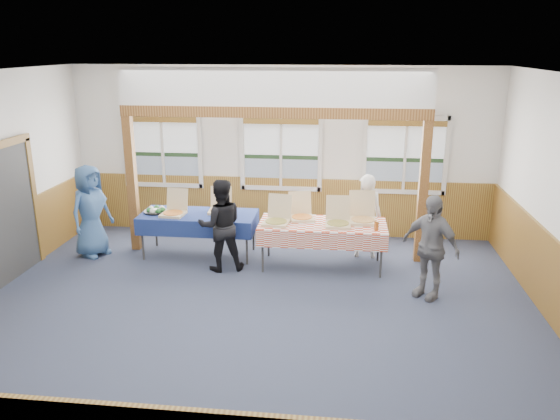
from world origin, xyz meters
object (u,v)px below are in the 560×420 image
object	(u,v)px
table_left	(198,217)
woman_white	(366,216)
woman_black	(221,225)
person_grey	(430,247)
man_blue	(91,211)
table_right	(323,226)

from	to	relation	value
table_left	woman_white	distance (m)	2.88
table_left	woman_black	world-z (taller)	woman_black
woman_black	person_grey	world-z (taller)	person_grey
woman_white	man_blue	xyz separation A→B (m)	(-4.71, -0.45, 0.07)
woman_white	table_left	bearing A→B (deg)	6.19
table_right	woman_white	world-z (taller)	woman_white
man_blue	person_grey	size ratio (longest dim) A/B	1.05
table_left	person_grey	world-z (taller)	person_grey
person_grey	table_left	bearing A→B (deg)	-158.24
person_grey	table_right	bearing A→B (deg)	-171.01
man_blue	person_grey	xyz separation A→B (m)	(5.58, -1.02, -0.03)
woman_white	woman_black	distance (m)	2.49
woman_white	person_grey	distance (m)	1.71
woman_black	man_blue	xyz separation A→B (m)	(-2.37, 0.37, 0.05)
table_left	person_grey	distance (m)	3.93
table_left	man_blue	world-z (taller)	man_blue
table_right	man_blue	size ratio (longest dim) A/B	1.36
man_blue	table_left	bearing A→B (deg)	-58.92
woman_black	table_left	bearing A→B (deg)	-65.56
man_blue	woman_black	bearing A→B (deg)	-74.34
woman_white	person_grey	bearing A→B (deg)	121.64
person_grey	woman_black	bearing A→B (deg)	-151.41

